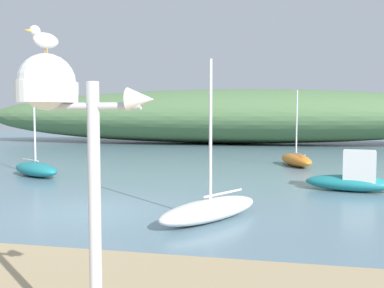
# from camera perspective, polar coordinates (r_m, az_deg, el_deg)

# --- Properties ---
(ground_plane) EXTENTS (120.00, 120.00, 0.00)m
(ground_plane) POSITION_cam_1_polar(r_m,az_deg,el_deg) (11.70, -14.36, -9.24)
(ground_plane) COLOR slate
(distant_hill) EXTENTS (51.53, 11.91, 5.36)m
(distant_hill) POSITION_cam_1_polar(r_m,az_deg,el_deg) (40.86, 4.10, 3.90)
(distant_hill) COLOR #517547
(distant_hill) RESTS_ON ground
(mast_structure) EXTENTS (1.37, 0.59, 3.03)m
(mast_structure) POSITION_cam_1_polar(r_m,az_deg,el_deg) (4.11, -18.33, 5.17)
(mast_structure) COLOR silver
(mast_structure) RESTS_ON beach_sand
(seagull_on_radar) EXTENTS (0.23, 0.34, 0.25)m
(seagull_on_radar) POSITION_cam_1_polar(r_m,az_deg,el_deg) (4.22, -20.11, 13.77)
(seagull_on_radar) COLOR orange
(seagull_on_radar) RESTS_ON mast_structure
(sailboat_near_shore) EXTENTS (3.32, 2.58, 4.19)m
(sailboat_near_shore) POSITION_cam_1_polar(r_m,az_deg,el_deg) (19.22, -21.16, -3.27)
(sailboat_near_shore) COLOR teal
(sailboat_near_shore) RESTS_ON ground
(motorboat_inner_mooring) EXTENTS (3.18, 1.65, 1.45)m
(motorboat_inner_mooring) POSITION_cam_1_polar(r_m,az_deg,el_deg) (15.44, 21.73, -4.34)
(motorboat_inner_mooring) COLOR teal
(motorboat_inner_mooring) RESTS_ON ground
(sailboat_mid_channel) EXTENTS (2.07, 3.54, 4.04)m
(sailboat_mid_channel) POSITION_cam_1_polar(r_m,az_deg,el_deg) (22.42, 14.45, -2.14)
(sailboat_mid_channel) COLOR orange
(sailboat_mid_channel) RESTS_ON ground
(sailboat_far_right) EXTENTS (2.73, 3.44, 4.06)m
(sailboat_far_right) POSITION_cam_1_polar(r_m,az_deg,el_deg) (10.43, 2.60, -9.10)
(sailboat_far_right) COLOR white
(sailboat_far_right) RESTS_ON ground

